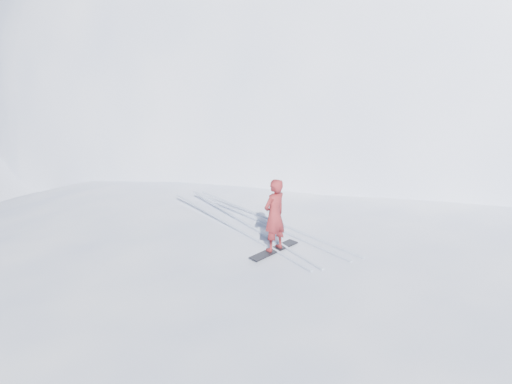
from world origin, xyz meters
TOP-DOWN VIEW (x-y plane):
  - near_ridge at (1.00, 3.00)m, footprint 36.00×28.00m
  - summit_peak at (22.00, 26.00)m, footprint 60.00×56.00m
  - peak_shoulder at (10.00, 20.00)m, footprint 28.00×24.00m
  - wind_bumps at (-0.56, 2.12)m, footprint 16.00×14.40m
  - snowboard at (-2.12, 3.31)m, footprint 1.40×0.76m
  - snowboarder at (-2.12, 3.31)m, footprint 0.72×0.60m
  - board_tracks at (-1.87, 4.98)m, footprint 2.61×5.94m

SIDE VIEW (x-z plane):
  - near_ridge at x=1.00m, z-range -2.40..2.40m
  - summit_peak at x=22.00m, z-range -28.00..28.00m
  - peak_shoulder at x=10.00m, z-range -9.00..9.00m
  - wind_bumps at x=-0.56m, z-range -0.50..0.50m
  - snowboard at x=-2.12m, z-range 2.40..2.42m
  - board_tracks at x=-1.87m, z-range 2.40..2.44m
  - snowboarder at x=-2.12m, z-range 2.42..4.11m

